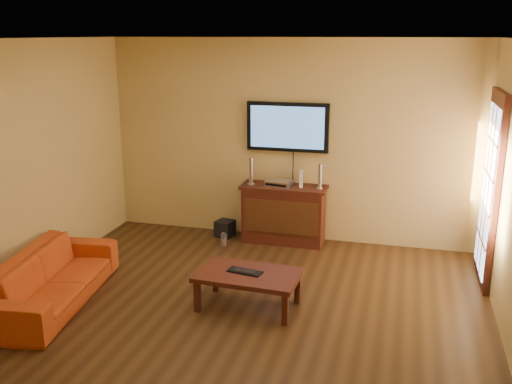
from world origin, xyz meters
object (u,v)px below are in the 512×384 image
(subwoofer, at_px, (225,228))
(bottle, at_px, (224,240))
(television, at_px, (288,127))
(game_console, at_px, (301,179))
(coffee_table, at_px, (248,277))
(speaker_left, at_px, (251,172))
(media_console, at_px, (283,214))
(speaker_right, at_px, (320,178))
(keyboard, at_px, (245,271))
(sofa, at_px, (51,270))
(av_receiver, at_px, (279,183))

(subwoofer, distance_m, bottle, 0.45)
(bottle, bearing_deg, television, 41.14)
(game_console, bearing_deg, coffee_table, -102.13)
(coffee_table, height_order, speaker_left, speaker_left)
(media_console, bearing_deg, speaker_right, -1.50)
(television, bearing_deg, bottle, -138.86)
(speaker_left, xyz_separation_m, speaker_right, (0.93, 0.02, -0.02))
(speaker_left, relative_size, keyboard, 0.96)
(speaker_left, distance_m, subwoofer, 0.92)
(speaker_left, bearing_deg, bottle, -122.83)
(media_console, relative_size, sofa, 0.61)
(sofa, relative_size, speaker_left, 5.25)
(television, relative_size, bottle, 4.91)
(media_console, bearing_deg, av_receiver, -169.95)
(television, distance_m, bottle, 1.73)
(coffee_table, distance_m, av_receiver, 2.04)
(sofa, relative_size, game_console, 8.91)
(television, relative_size, speaker_left, 3.06)
(media_console, distance_m, television, 1.17)
(subwoofer, height_order, bottle, subwoofer)
(coffee_table, bearing_deg, speaker_left, 104.66)
(media_console, distance_m, coffee_table, 1.99)
(sofa, distance_m, subwoofer, 2.67)
(subwoofer, bearing_deg, speaker_right, 13.08)
(speaker_left, distance_m, speaker_right, 0.93)
(coffee_table, distance_m, subwoofer, 2.19)
(game_console, bearing_deg, speaker_left, 177.64)
(sofa, bearing_deg, speaker_right, -53.39)
(bottle, relative_size, keyboard, 0.60)
(coffee_table, distance_m, keyboard, 0.07)
(media_console, relative_size, coffee_table, 1.07)
(media_console, height_order, subwoofer, media_console)
(television, bearing_deg, sofa, -126.93)
(television, relative_size, game_console, 5.20)
(television, bearing_deg, coffee_table, -88.27)
(speaker_right, bearing_deg, subwoofer, 179.58)
(speaker_right, bearing_deg, av_receiver, 179.85)
(av_receiver, height_order, keyboard, av_receiver)
(media_console, xyz_separation_m, speaker_right, (0.48, -0.01, 0.54))
(speaker_left, xyz_separation_m, keyboard, (0.47, -1.95, -0.56))
(game_console, bearing_deg, bottle, -160.84)
(sofa, xyz_separation_m, game_console, (2.18, 2.44, 0.52))
(speaker_right, bearing_deg, media_console, 178.50)
(sofa, height_order, speaker_left, speaker_left)
(television, relative_size, av_receiver, 3.25)
(speaker_left, bearing_deg, subwoofer, 176.09)
(speaker_left, bearing_deg, av_receiver, 2.75)
(av_receiver, relative_size, subwoofer, 1.49)
(media_console, height_order, av_receiver, av_receiver)
(speaker_left, bearing_deg, game_console, 5.13)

